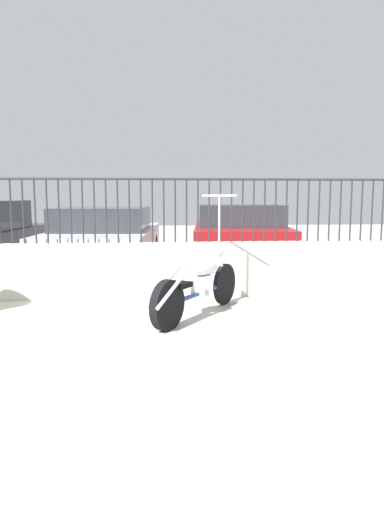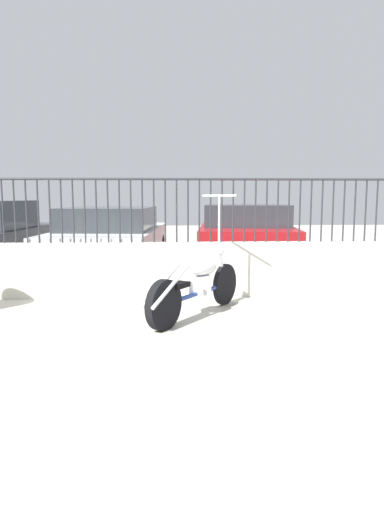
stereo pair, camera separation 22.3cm
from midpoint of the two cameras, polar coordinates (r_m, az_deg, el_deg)
The scene contains 6 objects.
ground_plane at distance 4.33m, azimuth -15.94°, elevation -13.38°, with size 40.00×40.00×0.00m, color #B7B2A5.
low_wall at distance 6.99m, azimuth -10.79°, elevation -1.75°, with size 9.01×0.18×0.83m.
fence_railing at distance 6.90m, azimuth -11.00°, elevation 6.70°, with size 9.01×0.04×0.96m.
motorcycle_blue at distance 5.75m, azimuth 1.41°, elevation -3.87°, with size 1.30×1.76×1.55m.
car_white at distance 9.33m, azimuth -9.38°, elevation 2.14°, with size 2.20×4.55×1.31m.
car_red at distance 9.97m, azimuth 7.34°, elevation 2.61°, with size 2.35×4.14×1.35m.
Camera 2 is at (1.06, -3.95, 1.52)m, focal length 32.00 mm.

